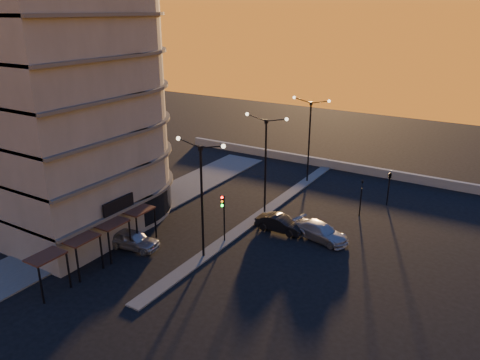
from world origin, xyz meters
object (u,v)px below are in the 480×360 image
car_wagon (321,232)px  streetlamp_mid (266,157)px  traffic_light_main (223,211)px  car_hatchback (133,239)px  car_sedan (280,224)px

car_wagon → streetlamp_mid: bearing=82.7°
traffic_light_main → car_hatchback: traffic_light_main is taller
car_sedan → car_wagon: car_wagon is taller
traffic_light_main → streetlamp_mid: bearing=90.0°
car_hatchback → car_wagon: 15.63m
car_sedan → car_wagon: size_ratio=0.88×
car_hatchback → car_sedan: 12.61m
traffic_light_main → car_wagon: size_ratio=0.86×
car_sedan → traffic_light_main: bearing=144.2°
traffic_light_main → car_sedan: (3.05, 4.35, -2.17)m
streetlamp_mid → car_sedan: size_ratio=2.19×
car_hatchback → car_wagon: size_ratio=0.91×
streetlamp_mid → car_wagon: size_ratio=1.92×
streetlamp_mid → traffic_light_main: 7.62m
streetlamp_mid → car_hatchback: size_ratio=2.12×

